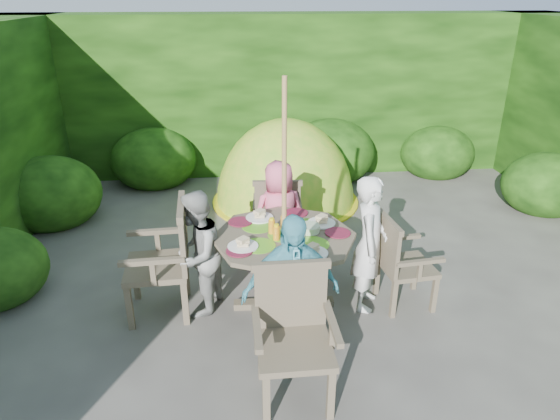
{
  "coord_description": "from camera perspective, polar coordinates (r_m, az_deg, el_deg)",
  "views": [
    {
      "loc": [
        -0.91,
        -4.27,
        2.83
      ],
      "look_at": [
        -0.5,
        0.17,
        0.85
      ],
      "focal_mm": 32.0,
      "sensor_mm": 36.0,
      "label": 1
    }
  ],
  "objects": [
    {
      "name": "child_front",
      "position": [
        3.92,
        1.25,
        -9.55
      ],
      "size": [
        0.82,
        0.44,
        1.34
      ],
      "primitive_type": "imported",
      "rotation": [
        0.0,
        0.0,
        0.15
      ],
      "color": "#4FA9BA",
      "rests_on": "ground"
    },
    {
      "name": "patio_table",
      "position": [
        4.61,
        0.51,
        -4.23
      ],
      "size": [
        1.38,
        1.38,
        0.93
      ],
      "rotation": [
        0.0,
        0.0,
        -0.03
      ],
      "color": "#453C2D",
      "rests_on": "ground"
    },
    {
      "name": "garden_chair_back",
      "position": [
        5.67,
        -0.32,
        -0.49
      ],
      "size": [
        0.58,
        0.52,
        0.91
      ],
      "rotation": [
        0.0,
        0.0,
        3.08
      ],
      "color": "#453C2D",
      "rests_on": "ground"
    },
    {
      "name": "parasol_pole",
      "position": [
        4.42,
        0.48,
        0.87
      ],
      "size": [
        0.05,
        0.05,
        2.2
      ],
      "primitive_type": "cylinder",
      "rotation": [
        0.0,
        0.0,
        -0.03
      ],
      "color": "olive",
      "rests_on": "ground"
    },
    {
      "name": "child_left",
      "position": [
        4.66,
        -9.45,
        -4.99
      ],
      "size": [
        0.62,
        0.7,
        1.21
      ],
      "primitive_type": "imported",
      "rotation": [
        0.0,
        0.0,
        -1.88
      ],
      "color": "gray",
      "rests_on": "ground"
    },
    {
      "name": "garden_chair_left",
      "position": [
        4.72,
        -12.88,
        -5.39
      ],
      "size": [
        0.6,
        0.67,
        1.06
      ],
      "rotation": [
        0.0,
        0.0,
        -1.51
      ],
      "color": "#453C2D",
      "rests_on": "ground"
    },
    {
      "name": "child_back",
      "position": [
        5.35,
        -0.12,
        -0.65
      ],
      "size": [
        0.67,
        0.52,
        1.21
      ],
      "primitive_type": "imported",
      "rotation": [
        0.0,
        0.0,
        3.39
      ],
      "color": "#DB5A7A",
      "rests_on": "ground"
    },
    {
      "name": "garden_chair_right",
      "position": [
        4.88,
        13.54,
        -5.68
      ],
      "size": [
        0.53,
        0.58,
        0.89
      ],
      "rotation": [
        0.0,
        0.0,
        1.69
      ],
      "color": "#453C2D",
      "rests_on": "ground"
    },
    {
      "name": "dome_tent",
      "position": [
        7.27,
        0.65,
        1.01
      ],
      "size": [
        2.42,
        2.42,
        2.41
      ],
      "rotation": [
        0.0,
        0.0,
        0.26
      ],
      "color": "#6BB923",
      "rests_on": "ground"
    },
    {
      "name": "child_right",
      "position": [
        4.73,
        10.21,
        -3.8
      ],
      "size": [
        0.46,
        0.56,
        1.32
      ],
      "primitive_type": "imported",
      "rotation": [
        0.0,
        0.0,
        1.23
      ],
      "color": "silver",
      "rests_on": "ground"
    },
    {
      "name": "garden_chair_front",
      "position": [
        3.76,
        1.53,
        -13.81
      ],
      "size": [
        0.6,
        0.54,
        0.99
      ],
      "rotation": [
        0.0,
        0.0,
        0.02
      ],
      "color": "#453C2D",
      "rests_on": "ground"
    },
    {
      "name": "hedge_enclosure",
      "position": [
        5.9,
        3.86,
        8.32
      ],
      "size": [
        9.0,
        9.0,
        2.5
      ],
      "color": "black",
      "rests_on": "ground"
    },
    {
      "name": "ground",
      "position": [
        5.21,
        5.75,
        -9.15
      ],
      "size": [
        60.0,
        60.0,
        0.0
      ],
      "primitive_type": "plane",
      "color": "#43403C",
      "rests_on": "ground"
    }
  ]
}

